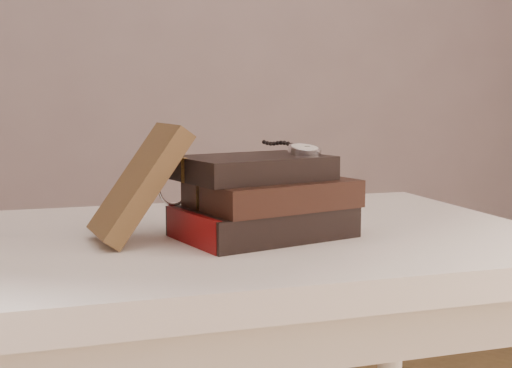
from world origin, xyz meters
name	(u,v)px	position (x,y,z in m)	size (l,w,h in m)	color
table	(201,296)	(0.00, 0.35, 0.66)	(1.00, 0.60, 0.75)	white
book_stack	(264,199)	(0.08, 0.31, 0.80)	(0.26, 0.21, 0.11)	black
journal	(139,183)	(-0.09, 0.32, 0.83)	(0.03, 0.11, 0.18)	#48311B
pocket_watch	(302,149)	(0.14, 0.32, 0.87)	(0.06, 0.15, 0.02)	silver
eyeglasses	(187,189)	(-0.02, 0.36, 0.81)	(0.12, 0.13, 0.05)	silver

